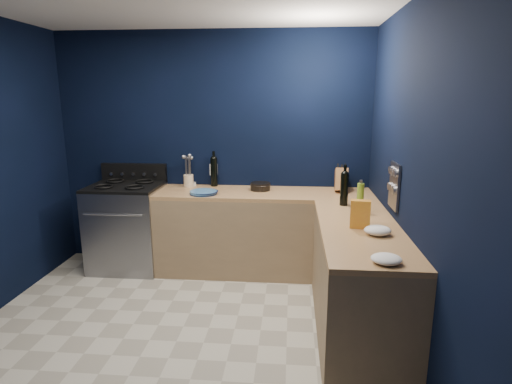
# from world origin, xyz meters

# --- Properties ---
(floor) EXTENTS (3.50, 3.50, 0.02)m
(floor) POSITION_xyz_m (0.00, 0.00, -0.01)
(floor) COLOR #AFA99A
(floor) RESTS_ON ground
(wall_back) EXTENTS (3.50, 0.02, 2.60)m
(wall_back) POSITION_xyz_m (0.00, 1.76, 1.30)
(wall_back) COLOR black
(wall_back) RESTS_ON ground
(wall_right) EXTENTS (0.02, 3.50, 2.60)m
(wall_right) POSITION_xyz_m (1.76, 0.00, 1.30)
(wall_right) COLOR black
(wall_right) RESTS_ON ground
(wall_front) EXTENTS (3.50, 0.02, 2.60)m
(wall_front) POSITION_xyz_m (0.00, -1.76, 1.30)
(wall_front) COLOR black
(wall_front) RESTS_ON ground
(cab_back) EXTENTS (2.30, 0.63, 0.86)m
(cab_back) POSITION_xyz_m (0.60, 1.44, 0.43)
(cab_back) COLOR #8D7150
(cab_back) RESTS_ON floor
(top_back) EXTENTS (2.30, 0.63, 0.04)m
(top_back) POSITION_xyz_m (0.60, 1.44, 0.88)
(top_back) COLOR brown
(top_back) RESTS_ON cab_back
(cab_right) EXTENTS (0.63, 1.67, 0.86)m
(cab_right) POSITION_xyz_m (1.44, 0.29, 0.43)
(cab_right) COLOR #8D7150
(cab_right) RESTS_ON floor
(top_right) EXTENTS (0.63, 1.67, 0.04)m
(top_right) POSITION_xyz_m (1.44, 0.29, 0.88)
(top_right) COLOR brown
(top_right) RESTS_ON cab_right
(gas_range) EXTENTS (0.76, 0.66, 0.92)m
(gas_range) POSITION_xyz_m (-0.93, 1.42, 0.46)
(gas_range) COLOR gray
(gas_range) RESTS_ON floor
(oven_door) EXTENTS (0.59, 0.02, 0.42)m
(oven_door) POSITION_xyz_m (-0.93, 1.10, 0.45)
(oven_door) COLOR black
(oven_door) RESTS_ON gas_range
(cooktop) EXTENTS (0.76, 0.66, 0.03)m
(cooktop) POSITION_xyz_m (-0.93, 1.42, 0.94)
(cooktop) COLOR black
(cooktop) RESTS_ON gas_range
(backguard) EXTENTS (0.76, 0.06, 0.20)m
(backguard) POSITION_xyz_m (-0.93, 1.72, 1.04)
(backguard) COLOR black
(backguard) RESTS_ON gas_range
(spice_panel) EXTENTS (0.02, 0.28, 0.38)m
(spice_panel) POSITION_xyz_m (1.74, 0.55, 1.18)
(spice_panel) COLOR gray
(spice_panel) RESTS_ON wall_right
(wall_outlet) EXTENTS (0.09, 0.02, 0.13)m
(wall_outlet) POSITION_xyz_m (0.00, 1.74, 1.08)
(wall_outlet) COLOR white
(wall_outlet) RESTS_ON wall_back
(plate_stack) EXTENTS (0.37, 0.37, 0.04)m
(plate_stack) POSITION_xyz_m (-0.03, 1.28, 0.92)
(plate_stack) COLOR #39608D
(plate_stack) RESTS_ON top_back
(ramekin) EXTENTS (0.11, 0.11, 0.04)m
(ramekin) POSITION_xyz_m (-0.25, 1.69, 0.92)
(ramekin) COLOR white
(ramekin) RESTS_ON top_back
(utensil_crock) EXTENTS (0.13, 0.13, 0.14)m
(utensil_crock) POSITION_xyz_m (-0.27, 1.63, 0.97)
(utensil_crock) COLOR beige
(utensil_crock) RESTS_ON top_back
(wine_bottle_back) EXTENTS (0.09, 0.09, 0.32)m
(wine_bottle_back) POSITION_xyz_m (0.01, 1.69, 1.06)
(wine_bottle_back) COLOR black
(wine_bottle_back) RESTS_ON top_back
(lemon_basket) EXTENTS (0.28, 0.28, 0.08)m
(lemon_basket) POSITION_xyz_m (0.55, 1.52, 0.94)
(lemon_basket) COLOR black
(lemon_basket) RESTS_ON top_back
(knife_block) EXTENTS (0.15, 0.29, 0.29)m
(knife_block) POSITION_xyz_m (1.42, 1.55, 1.02)
(knife_block) COLOR brown
(knife_block) RESTS_ON top_back
(wine_bottle_right) EXTENTS (0.09, 0.09, 0.30)m
(wine_bottle_right) POSITION_xyz_m (1.38, 0.96, 1.05)
(wine_bottle_right) COLOR black
(wine_bottle_right) RESTS_ON top_right
(oil_bottle) EXTENTS (0.07, 0.07, 0.26)m
(oil_bottle) POSITION_xyz_m (1.49, 0.73, 1.03)
(oil_bottle) COLOR #78A227
(oil_bottle) RESTS_ON top_right
(spice_jar_near) EXTENTS (0.05, 0.05, 0.10)m
(spice_jar_near) POSITION_xyz_m (1.52, 0.71, 0.95)
(spice_jar_near) COLOR olive
(spice_jar_near) RESTS_ON top_right
(spice_jar_far) EXTENTS (0.05, 0.05, 0.09)m
(spice_jar_far) POSITION_xyz_m (1.50, 0.64, 0.94)
(spice_jar_far) COLOR olive
(spice_jar_far) RESTS_ON top_right
(crouton_bag) EXTENTS (0.16, 0.09, 0.22)m
(crouton_bag) POSITION_xyz_m (1.42, 0.27, 1.01)
(crouton_bag) COLOR red
(crouton_bag) RESTS_ON top_right
(towel_front) EXTENTS (0.24, 0.23, 0.07)m
(towel_front) POSITION_xyz_m (1.53, 0.11, 0.93)
(towel_front) COLOR white
(towel_front) RESTS_ON top_right
(towel_end) EXTENTS (0.22, 0.20, 0.06)m
(towel_end) POSITION_xyz_m (1.48, -0.43, 0.93)
(towel_end) COLOR white
(towel_end) RESTS_ON top_right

